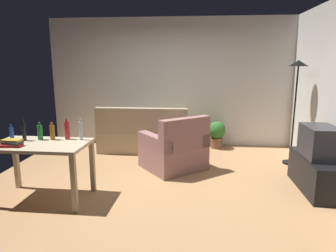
% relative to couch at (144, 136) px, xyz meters
% --- Properties ---
extents(ground_plane, '(5.20, 4.40, 0.02)m').
position_rel_couch_xyz_m(ground_plane, '(0.49, -1.59, -0.32)').
color(ground_plane, tan).
extents(wall_rear, '(5.20, 0.10, 2.70)m').
position_rel_couch_xyz_m(wall_rear, '(0.49, 0.61, 1.04)').
color(wall_rear, silver).
rests_on(wall_rear, ground_plane).
extents(couch, '(1.78, 0.84, 0.92)m').
position_rel_couch_xyz_m(couch, '(0.00, 0.00, 0.00)').
color(couch, tan).
rests_on(couch, ground_plane).
extents(tv_stand, '(0.44, 1.10, 0.48)m').
position_rel_couch_xyz_m(tv_stand, '(2.74, -1.73, -0.07)').
color(tv_stand, black).
rests_on(tv_stand, ground_plane).
extents(tv, '(0.41, 0.60, 0.44)m').
position_rel_couch_xyz_m(tv, '(2.75, -1.73, 0.39)').
color(tv, '#2D2D33').
rests_on(tv, tv_stand).
extents(torchiere_lamp, '(0.32, 0.32, 1.81)m').
position_rel_couch_xyz_m(torchiere_lamp, '(2.74, -0.58, 1.11)').
color(torchiere_lamp, black).
rests_on(torchiere_lamp, ground_plane).
extents(desk, '(1.21, 0.72, 0.76)m').
position_rel_couch_xyz_m(desk, '(-0.93, -2.34, 0.34)').
color(desk, '#C6B28E').
rests_on(desk, ground_plane).
extents(potted_plant, '(0.36, 0.36, 0.57)m').
position_rel_couch_xyz_m(potted_plant, '(1.49, 0.31, 0.02)').
color(potted_plant, brown).
rests_on(potted_plant, ground_plane).
extents(armchair, '(1.23, 1.22, 0.92)m').
position_rel_couch_xyz_m(armchair, '(0.71, -1.04, 0.01)').
color(armchair, '#996B66').
rests_on(armchair, ground_plane).
extents(bottle_blue, '(0.05, 0.05, 0.21)m').
position_rel_couch_xyz_m(bottle_blue, '(-1.38, -2.23, 0.54)').
color(bottle_blue, '#2347A3').
rests_on(bottle_blue, desk).
extents(bottle_dark, '(0.05, 0.05, 0.30)m').
position_rel_couch_xyz_m(bottle_dark, '(-1.20, -2.24, 0.59)').
color(bottle_dark, black).
rests_on(bottle_dark, desk).
extents(bottle_green, '(0.07, 0.07, 0.24)m').
position_rel_couch_xyz_m(bottle_green, '(-1.01, -2.17, 0.56)').
color(bottle_green, '#1E722D').
rests_on(bottle_green, desk).
extents(bottle_amber, '(0.06, 0.06, 0.24)m').
position_rel_couch_xyz_m(bottle_amber, '(-0.85, -2.16, 0.56)').
color(bottle_amber, '#9E6019').
rests_on(bottle_amber, desk).
extents(bottle_red, '(0.06, 0.06, 0.28)m').
position_rel_couch_xyz_m(bottle_red, '(-0.67, -2.11, 0.58)').
color(bottle_red, '#AD2323').
rests_on(bottle_red, desk).
extents(bottle_clear, '(0.05, 0.05, 0.29)m').
position_rel_couch_xyz_m(bottle_clear, '(-0.47, -2.13, 0.58)').
color(bottle_clear, silver).
rests_on(bottle_clear, desk).
extents(book_stack, '(0.26, 0.19, 0.09)m').
position_rel_couch_xyz_m(book_stack, '(-1.20, -2.52, 0.49)').
color(book_stack, maroon).
rests_on(book_stack, desk).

